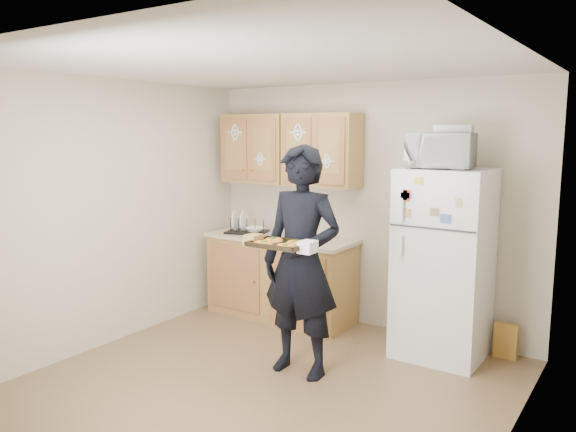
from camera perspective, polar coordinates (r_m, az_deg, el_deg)
The scene contains 23 objects.
floor at distance 4.69m, azimuth -2.50°, elevation -16.91°, with size 3.60×3.60×0.00m, color brown.
ceiling at distance 4.26m, azimuth -2.72°, elevation 15.07°, with size 3.60×3.60×0.00m, color silver.
wall_back at distance 5.83m, azimuth 7.97°, elevation 0.95°, with size 3.60×0.04×2.50m, color beige.
wall_front at distance 3.08m, azimuth -23.05°, elevation -6.61°, with size 3.60×0.04×2.50m, color beige.
wall_left at distance 5.55m, azimuth -17.73°, elevation 0.23°, with size 0.04×3.60×2.50m, color beige.
wall_right at distance 3.56m, azimuth 21.47°, elevation -4.52°, with size 0.04×3.60×2.50m, color beige.
refrigerator at distance 5.21m, azimuth 15.52°, elevation -4.68°, with size 0.75×0.70×1.70m, color white.
base_cabinet at distance 6.14m, azimuth -0.72°, elevation -6.38°, with size 1.60×0.60×0.86m, color olive.
countertop at distance 6.04m, azimuth -0.73°, elevation -2.25°, with size 1.64×0.64×0.04m, color #C0AF93.
upper_cab_left at distance 6.28m, azimuth -3.07°, elevation 6.84°, with size 0.80×0.33×0.75m, color olive.
upper_cab_right at distance 5.82m, azimuth 3.45°, elevation 6.69°, with size 0.80×0.33×0.75m, color olive.
cereal_box at distance 5.50m, azimuth 21.23°, elevation -11.74°, with size 0.20×0.07×0.32m, color gold.
person at distance 4.63m, azimuth 1.37°, elevation -4.65°, with size 0.70×0.46×1.92m, color black.
baking_tray at distance 4.35m, azimuth -0.86°, elevation -2.93°, with size 0.44×0.32×0.04m, color black.
pizza_front_left at distance 4.34m, azimuth -2.53°, elevation -2.73°, with size 0.15×0.15×0.02m, color orange.
pizza_front_right at distance 4.23m, azimuth -0.23°, elevation -3.03°, with size 0.15×0.15×0.02m, color orange.
pizza_back_left at distance 4.46m, azimuth -1.46°, elevation -2.42°, with size 0.15×0.15×0.02m, color orange.
pizza_back_right at distance 4.35m, azimuth 0.81°, elevation -2.70°, with size 0.15×0.15×0.02m, color orange.
microwave at distance 5.05m, azimuth 15.23°, elevation 6.42°, with size 0.55×0.37×0.31m, color white.
foil_pan at distance 5.05m, azimuth 16.49°, elevation 8.48°, with size 0.31×0.22×0.07m, color silver.
dish_rack at distance 6.24m, azimuth -4.20°, elevation -0.92°, with size 0.43×0.32×0.17m, color black.
bowl at distance 6.18m, azimuth -3.36°, elevation -1.39°, with size 0.20×0.20×0.05m, color white.
soap_bottle at distance 5.68m, azimuth 2.51°, elevation -1.85°, with size 0.08×0.08×0.18m, color white.
Camera 1 is at (2.52, -3.40, 2.03)m, focal length 35.00 mm.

